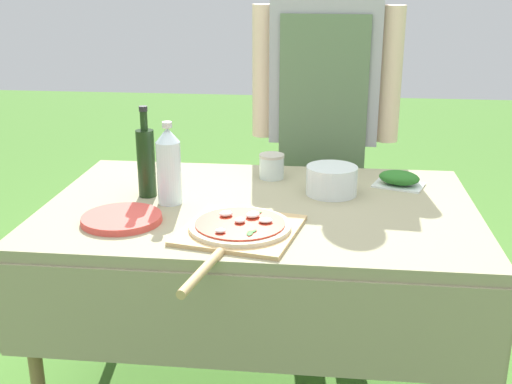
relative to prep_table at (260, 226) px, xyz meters
name	(u,v)px	position (x,y,z in m)	size (l,w,h in m)	color
prep_table	(260,226)	(0.00, 0.00, 0.00)	(1.37, 0.89, 0.73)	gray
person_cook	(325,105)	(0.19, 0.65, 0.27)	(0.59, 0.22, 1.57)	#4C4C51
pizza_on_peel	(238,229)	(-0.03, -0.25, 0.09)	(0.37, 0.59, 0.05)	tan
oil_bottle	(146,161)	(-0.37, 0.04, 0.19)	(0.06, 0.06, 0.30)	black
water_bottle	(169,165)	(-0.28, -0.02, 0.20)	(0.08, 0.08, 0.26)	silver
herb_container	(399,179)	(0.46, 0.24, 0.10)	(0.19, 0.16, 0.05)	silver
mixing_tub	(332,180)	(0.22, 0.13, 0.12)	(0.17, 0.17, 0.09)	silver
plate_stack	(122,219)	(-0.39, -0.20, 0.09)	(0.24, 0.24, 0.02)	#DB4C42
sauce_jar	(272,168)	(0.01, 0.28, 0.11)	(0.09, 0.09, 0.09)	silver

